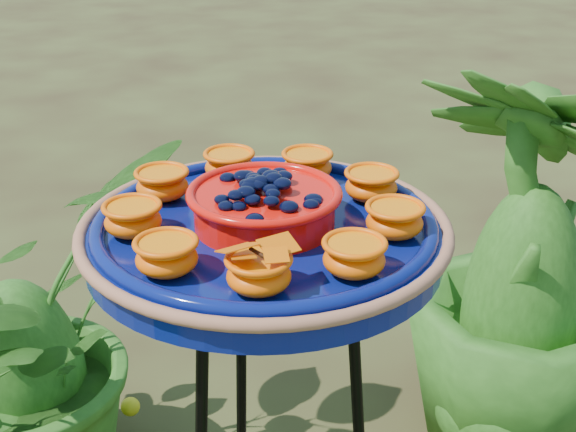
% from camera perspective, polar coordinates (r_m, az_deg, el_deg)
% --- Properties ---
extents(feeder_dish, '(0.56, 0.56, 0.11)m').
position_cam_1_polar(feeder_dish, '(1.06, -1.67, -0.74)').
color(feeder_dish, '#07125B').
rests_on(feeder_dish, tripod_stand).
extents(shrub_back_left, '(0.94, 0.97, 0.84)m').
position_cam_1_polar(shrub_back_left, '(1.93, -18.71, -8.17)').
color(shrub_back_left, '#224E15').
rests_on(shrub_back_left, ground).
extents(shrub_back_right, '(0.80, 0.80, 1.01)m').
position_cam_1_polar(shrub_back_right, '(2.02, 16.57, -3.39)').
color(shrub_back_right, '#224E15').
rests_on(shrub_back_right, ground).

